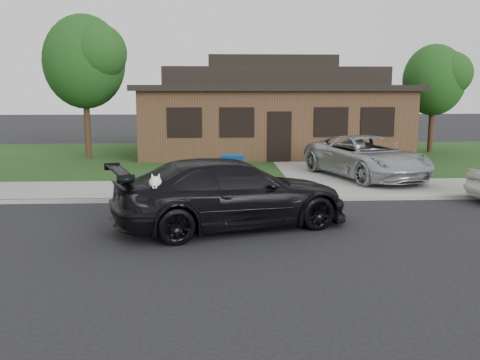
{
  "coord_description": "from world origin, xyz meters",
  "views": [
    {
      "loc": [
        1.23,
        -11.55,
        3.17
      ],
      "look_at": [
        1.83,
        0.69,
        1.1
      ],
      "focal_mm": 40.0,
      "sensor_mm": 36.0,
      "label": 1
    }
  ],
  "objects": [
    {
      "name": "sedan",
      "position": [
        1.62,
        0.58,
        0.8
      ],
      "size": [
        5.96,
        3.89,
        1.6
      ],
      "rotation": [
        0.0,
        0.0,
        1.89
      ],
      "color": "black",
      "rests_on": "ground"
    },
    {
      "name": "minivan",
      "position": [
        6.53,
        6.69,
        0.87
      ],
      "size": [
        3.94,
        5.75,
        1.46
      ],
      "primitive_type": "imported",
      "rotation": [
        0.0,
        0.0,
        0.32
      ],
      "color": "#A3A6AA",
      "rests_on": "driveway"
    },
    {
      "name": "driveway",
      "position": [
        6.0,
        10.0,
        0.07
      ],
      "size": [
        4.5,
        13.0,
        0.14
      ],
      "primitive_type": "cube",
      "color": "gray",
      "rests_on": "ground"
    },
    {
      "name": "recycling_bin",
      "position": [
        1.8,
        4.61,
        0.68
      ],
      "size": [
        0.75,
        0.76,
        1.1
      ],
      "rotation": [
        0.0,
        0.0,
        -0.15
      ],
      "color": "#0D2A96",
      "rests_on": "sidewalk"
    },
    {
      "name": "ground",
      "position": [
        0.0,
        0.0,
        0.0
      ],
      "size": [
        120.0,
        120.0,
        0.0
      ],
      "primitive_type": "plane",
      "color": "black",
      "rests_on": "ground"
    },
    {
      "name": "tree_1",
      "position": [
        12.14,
        14.4,
        3.71
      ],
      "size": [
        3.15,
        3.0,
        5.25
      ],
      "color": "#332114",
      "rests_on": "ground"
    },
    {
      "name": "sidewalk",
      "position": [
        0.0,
        5.0,
        0.06
      ],
      "size": [
        60.0,
        3.0,
        0.12
      ],
      "primitive_type": "cube",
      "color": "gray",
      "rests_on": "ground"
    },
    {
      "name": "curb",
      "position": [
        0.0,
        3.5,
        0.06
      ],
      "size": [
        60.0,
        0.12,
        0.12
      ],
      "primitive_type": "cube",
      "color": "gray",
      "rests_on": "ground"
    },
    {
      "name": "tree_0",
      "position": [
        -4.34,
        12.88,
        4.48
      ],
      "size": [
        3.78,
        3.6,
        6.34
      ],
      "color": "#332114",
      "rests_on": "ground"
    },
    {
      "name": "house",
      "position": [
        4.0,
        15.0,
        2.13
      ],
      "size": [
        12.6,
        8.6,
        4.65
      ],
      "color": "#422B1C",
      "rests_on": "ground"
    },
    {
      "name": "lawn",
      "position": [
        0.0,
        13.0,
        0.07
      ],
      "size": [
        60.0,
        13.0,
        0.13
      ],
      "primitive_type": "cube",
      "color": "#193814",
      "rests_on": "ground"
    }
  ]
}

